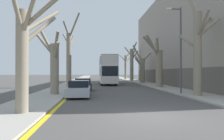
{
  "coord_description": "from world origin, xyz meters",
  "views": [
    {
      "loc": [
        -2.5,
        -9.74,
        2.06
      ],
      "look_at": [
        0.02,
        21.41,
        2.34
      ],
      "focal_mm": 35.0,
      "sensor_mm": 36.0,
      "label": 1
    }
  ],
  "objects_px": {
    "street_tree_left_2": "(69,56)",
    "street_tree_right_1": "(158,64)",
    "street_tree_right_4": "(126,66)",
    "street_tree_right_3": "(132,63)",
    "parked_car_0": "(79,89)",
    "street_tree_right_0": "(198,49)",
    "double_decker_bus": "(108,69)",
    "street_tree_left_1": "(54,64)",
    "street_tree_left_0": "(25,51)",
    "parked_car_1": "(83,85)",
    "lamp_post": "(180,46)",
    "street_tree_right_2": "(142,67)"
  },
  "relations": [
    {
      "from": "street_tree_left_2",
      "to": "street_tree_right_1",
      "type": "xyz_separation_m",
      "value": [
        11.7,
        -1.78,
        -1.1
      ]
    },
    {
      "from": "street_tree_left_2",
      "to": "street_tree_right_4",
      "type": "xyz_separation_m",
      "value": [
        11.97,
        29.45,
        -0.45
      ]
    },
    {
      "from": "street_tree_right_3",
      "to": "parked_car_0",
      "type": "bearing_deg",
      "value": -107.59
    },
    {
      "from": "parked_car_0",
      "to": "street_tree_right_1",
      "type": "bearing_deg",
      "value": 45.34
    },
    {
      "from": "street_tree_right_0",
      "to": "double_decker_bus",
      "type": "xyz_separation_m",
      "value": [
        -6.41,
        19.12,
        -1.36
      ]
    },
    {
      "from": "street_tree_left_1",
      "to": "parked_car_0",
      "type": "bearing_deg",
      "value": -31.7
    },
    {
      "from": "street_tree_right_4",
      "to": "street_tree_left_0",
      "type": "bearing_deg",
      "value": -103.78
    },
    {
      "from": "street_tree_left_2",
      "to": "street_tree_right_3",
      "type": "bearing_deg",
      "value": 58.29
    },
    {
      "from": "street_tree_left_2",
      "to": "street_tree_right_0",
      "type": "distance_m",
      "value": 17.05
    },
    {
      "from": "street_tree_right_0",
      "to": "double_decker_bus",
      "type": "bearing_deg",
      "value": 108.53
    },
    {
      "from": "street_tree_left_1",
      "to": "street_tree_right_0",
      "type": "bearing_deg",
      "value": -9.66
    },
    {
      "from": "street_tree_left_0",
      "to": "parked_car_0",
      "type": "distance_m",
      "value": 8.14
    },
    {
      "from": "street_tree_right_1",
      "to": "parked_car_1",
      "type": "distance_m",
      "value": 10.42
    },
    {
      "from": "street_tree_left_2",
      "to": "street_tree_right_3",
      "type": "distance_m",
      "value": 22.56
    },
    {
      "from": "street_tree_right_4",
      "to": "lamp_post",
      "type": "xyz_separation_m",
      "value": [
        -0.83,
        -39.88,
        0.69
      ]
    },
    {
      "from": "parked_car_1",
      "to": "street_tree_right_3",
      "type": "bearing_deg",
      "value": 68.21
    },
    {
      "from": "street_tree_left_0",
      "to": "parked_car_1",
      "type": "distance_m",
      "value": 14.19
    },
    {
      "from": "street_tree_left_0",
      "to": "street_tree_right_3",
      "type": "height_order",
      "value": "street_tree_right_3"
    },
    {
      "from": "street_tree_right_3",
      "to": "double_decker_bus",
      "type": "bearing_deg",
      "value": -117.15
    },
    {
      "from": "street_tree_right_1",
      "to": "street_tree_left_0",
      "type": "bearing_deg",
      "value": -124.03
    },
    {
      "from": "street_tree_right_0",
      "to": "lamp_post",
      "type": "bearing_deg",
      "value": 118.47
    },
    {
      "from": "street_tree_left_2",
      "to": "street_tree_right_4",
      "type": "bearing_deg",
      "value": 67.88
    },
    {
      "from": "street_tree_right_2",
      "to": "street_tree_right_1",
      "type": "bearing_deg",
      "value": -91.31
    },
    {
      "from": "street_tree_left_2",
      "to": "parked_car_0",
      "type": "height_order",
      "value": "street_tree_left_2"
    },
    {
      "from": "lamp_post",
      "to": "double_decker_bus",
      "type": "bearing_deg",
      "value": 107.51
    },
    {
      "from": "street_tree_left_0",
      "to": "street_tree_left_2",
      "type": "relative_size",
      "value": 0.65
    },
    {
      "from": "street_tree_right_0",
      "to": "street_tree_right_4",
      "type": "xyz_separation_m",
      "value": [
        -0.06,
        41.53,
        -0.26
      ]
    },
    {
      "from": "street_tree_left_0",
      "to": "parked_car_0",
      "type": "relative_size",
      "value": 1.45
    },
    {
      "from": "double_decker_bus",
      "to": "parked_car_1",
      "type": "height_order",
      "value": "double_decker_bus"
    },
    {
      "from": "street_tree_left_1",
      "to": "street_tree_left_2",
      "type": "height_order",
      "value": "street_tree_left_2"
    },
    {
      "from": "double_decker_bus",
      "to": "parked_car_0",
      "type": "height_order",
      "value": "double_decker_bus"
    },
    {
      "from": "street_tree_right_0",
      "to": "street_tree_left_1",
      "type": "bearing_deg",
      "value": 170.34
    },
    {
      "from": "street_tree_left_0",
      "to": "street_tree_right_1",
      "type": "xyz_separation_m",
      "value": [
        11.6,
        17.17,
        0.05
      ]
    },
    {
      "from": "street_tree_left_2",
      "to": "street_tree_right_4",
      "type": "relative_size",
      "value": 1.24
    },
    {
      "from": "street_tree_left_1",
      "to": "street_tree_right_0",
      "type": "distance_m",
      "value": 12.48
    },
    {
      "from": "lamp_post",
      "to": "street_tree_right_3",
      "type": "bearing_deg",
      "value": 88.6
    },
    {
      "from": "street_tree_left_0",
      "to": "street_tree_right_4",
      "type": "distance_m",
      "value": 49.84
    },
    {
      "from": "street_tree_right_1",
      "to": "lamp_post",
      "type": "bearing_deg",
      "value": -93.72
    },
    {
      "from": "double_decker_bus",
      "to": "parked_car_0",
      "type": "relative_size",
      "value": 2.54
    },
    {
      "from": "street_tree_right_0",
      "to": "street_tree_right_1",
      "type": "distance_m",
      "value": 10.35
    },
    {
      "from": "street_tree_right_3",
      "to": "street_tree_right_4",
      "type": "height_order",
      "value": "street_tree_right_3"
    },
    {
      "from": "street_tree_left_0",
      "to": "street_tree_right_4",
      "type": "bearing_deg",
      "value": 76.22
    },
    {
      "from": "street_tree_right_4",
      "to": "lamp_post",
      "type": "height_order",
      "value": "lamp_post"
    },
    {
      "from": "street_tree_left_0",
      "to": "street_tree_left_2",
      "type": "distance_m",
      "value": 18.98
    },
    {
      "from": "street_tree_right_1",
      "to": "parked_car_1",
      "type": "xyz_separation_m",
      "value": [
        -9.56,
        -3.34,
        -2.46
      ]
    },
    {
      "from": "street_tree_right_4",
      "to": "double_decker_bus",
      "type": "xyz_separation_m",
      "value": [
        -6.34,
        -22.41,
        -1.11
      ]
    },
    {
      "from": "street_tree_right_2",
      "to": "street_tree_right_4",
      "type": "height_order",
      "value": "street_tree_right_4"
    },
    {
      "from": "street_tree_right_3",
      "to": "parked_car_1",
      "type": "xyz_separation_m",
      "value": [
        -9.72,
        -24.31,
        -3.52
      ]
    },
    {
      "from": "double_decker_bus",
      "to": "parked_car_1",
      "type": "distance_m",
      "value": 12.8
    },
    {
      "from": "street_tree_left_2",
      "to": "parked_car_0",
      "type": "bearing_deg",
      "value": -79.4
    }
  ]
}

